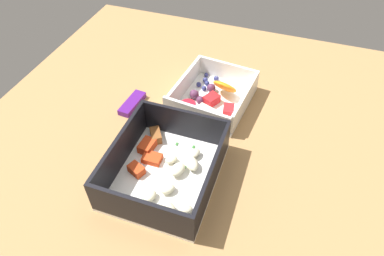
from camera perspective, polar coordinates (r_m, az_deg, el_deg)
name	(u,v)px	position (r cm, az deg, el deg)	size (l,w,h in cm)	color
table_surface	(193,136)	(63.73, 0.11, -1.32)	(80.00, 80.00, 2.00)	#9E7547
pasta_container	(165,168)	(55.12, -4.50, -6.67)	(18.92, 16.10, 6.67)	white
fruit_bowl	(212,97)	(67.78, 3.41, 5.19)	(16.76, 14.95, 5.27)	white
candy_bar	(132,103)	(68.85, -9.91, 4.05)	(7.00, 2.40, 1.20)	#51197A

